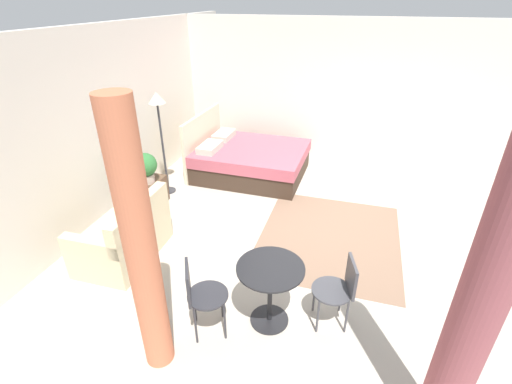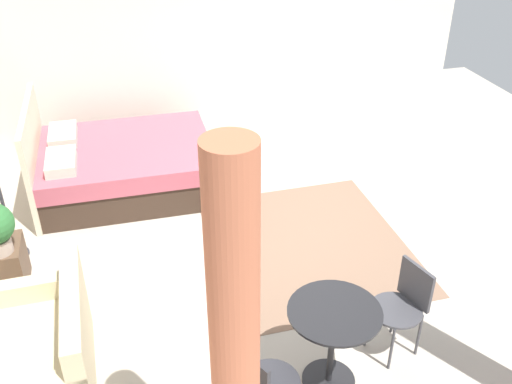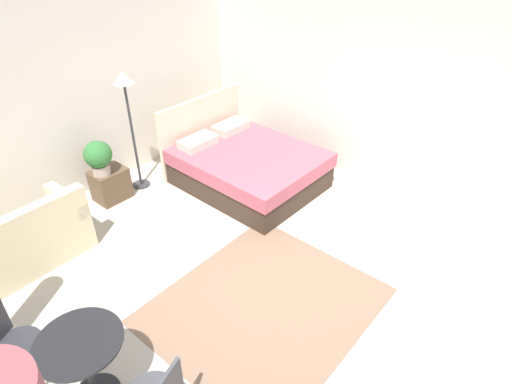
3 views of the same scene
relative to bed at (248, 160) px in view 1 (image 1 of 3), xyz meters
name	(u,v)px [view 1 (image 1 of 3)]	position (x,y,z in m)	size (l,w,h in m)	color
ground_plane	(322,231)	(-1.57, -1.66, -0.32)	(8.76, 9.76, 0.02)	#B2A899
wall_back	(112,122)	(-1.57, 1.72, 1.09)	(8.76, 0.12, 2.80)	silver
wall_right	(346,94)	(1.30, -1.66, 1.09)	(0.12, 6.76, 2.80)	silver
area_rug	(329,237)	(-1.72, -1.79, -0.31)	(2.27, 1.98, 0.01)	#7F604C
bed	(248,160)	(0.00, 0.00, 0.00)	(1.68, 2.09, 1.14)	#38281E
couch	(125,237)	(-2.92, 0.80, -0.01)	(1.23, 0.82, 0.87)	beige
nightstand	(152,192)	(-1.57, 1.20, -0.08)	(0.47, 0.38, 0.47)	brown
potted_plant	(145,167)	(-1.67, 1.18, 0.43)	(0.38, 0.38, 0.49)	tan
floor_lamp	(158,113)	(-1.09, 1.18, 1.13)	(0.27, 0.27, 1.78)	#2D2D33
balcony_table	(270,284)	(-3.46, -1.33, 0.21)	(0.70, 0.70, 0.74)	black
cafe_chair_near_window	(340,286)	(-3.27, -2.02, 0.19)	(0.52, 0.52, 0.81)	#3F3F44
cafe_chair_near_couch	(199,292)	(-3.79, -0.68, 0.23)	(0.56, 0.56, 0.86)	#2D2D33
curtain_left	(475,317)	(-4.20, -2.88, 0.98)	(0.30, 0.30, 2.58)	#994C51
curtain_right	(141,251)	(-4.20, -0.41, 0.98)	(0.27, 0.27, 2.58)	#D1704C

